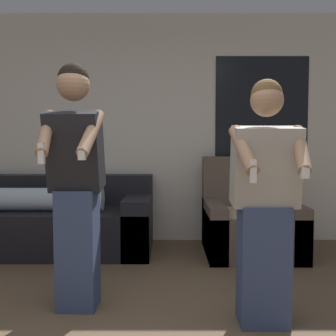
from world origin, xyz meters
name	(u,v)px	position (x,y,z in m)	size (l,w,h in m)	color
wall_back	(153,128)	(0.02, 3.04, 1.35)	(6.97, 0.07, 2.70)	beige
couch	(57,223)	(-1.01, 2.54, 0.31)	(2.10, 0.91, 0.81)	black
armchair	(252,223)	(1.11, 2.47, 0.32)	(0.98, 0.92, 1.02)	brown
person_left	(78,183)	(-0.42, 1.04, 0.90)	(0.43, 0.51, 1.73)	#384770
person_right	(267,204)	(0.85, 0.80, 0.80)	(0.48, 0.47, 1.58)	#384770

